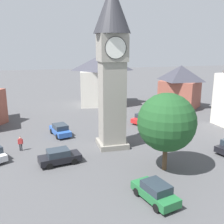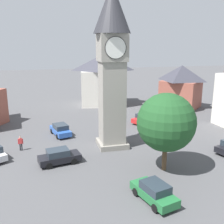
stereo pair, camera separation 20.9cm
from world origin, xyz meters
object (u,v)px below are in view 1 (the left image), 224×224
Objects in this scene: car_white_side at (60,130)px; tree at (167,122)px; car_silver_kerb at (155,192)px; pedestrian at (20,142)px; clock_tower at (112,55)px; building_terrace_right at (180,86)px; car_blue_kerb at (143,118)px; building_hall_far at (102,79)px; car_red_corner at (59,157)px.

car_white_side is 0.60× the size of tree.
tree is at bearing 57.24° from car_silver_kerb.
pedestrian is 16.29m from tree.
clock_tower is 24.29m from building_terrace_right.
car_silver_kerb is (-6.66, -19.64, 0.00)m from car_blue_kerb.
building_hall_far is at bearing 88.99° from tree.
car_blue_kerb is 15.94m from tree.
pedestrian reaches higher than car_blue_kerb.
car_blue_kerb is 2.60× the size of pedestrian.
clock_tower is 4.07× the size of car_silver_kerb.
car_blue_kerb is at bearing 76.24° from tree.
clock_tower is at bearing 114.74° from tree.
clock_tower is 1.94× the size of building_terrace_right.
building_hall_far is at bearing 84.09° from car_silver_kerb.
building_hall_far reaches higher than car_white_side.
car_blue_kerb is 1.00× the size of car_white_side.
tree is 0.76× the size of building_hall_far.
tree is at bearing -54.42° from car_white_side.
clock_tower reaches higher than tree.
building_hall_far is at bearing 80.19° from clock_tower.
car_white_side is 2.61× the size of pedestrian.
building_hall_far is (14.04, 20.83, 3.94)m from pedestrian.
car_silver_kerb is 2.62× the size of pedestrian.
car_blue_kerb and car_red_corner have the same top height.
car_white_side is 0.48× the size of building_terrace_right.
building_hall_far is at bearing 68.31° from car_red_corner.
car_silver_kerb and car_white_side have the same top height.
car_silver_kerb is 6.76m from tree.
car_blue_kerb is 0.48× the size of building_terrace_right.
tree is at bearing -121.17° from building_terrace_right.
tree is at bearing -103.76° from car_blue_kerb.
car_red_corner is (-6.58, 8.42, 0.00)m from car_silver_kerb.
tree is (2.98, 4.63, 3.92)m from car_silver_kerb.
tree is (-3.68, -15.01, 3.92)m from car_blue_kerb.
clock_tower reaches higher than car_silver_kerb.
car_red_corner is 0.47× the size of building_terrace_right.
tree is at bearing -21.62° from car_red_corner.
building_hall_far reaches higher than pedestrian.
car_blue_kerb and car_white_side have the same top height.
car_blue_kerb and car_silver_kerb have the same top height.
pedestrian is (-10.24, 1.16, -9.45)m from clock_tower.
tree is 0.80× the size of building_terrace_right.
car_red_corner is 2.58× the size of pedestrian.
car_silver_kerb is 0.60× the size of tree.
pedestrian reaches higher than car_white_side.
building_hall_far is at bearing 155.50° from building_terrace_right.
building_terrace_right reaches higher than tree.
pedestrian is (-3.96, 4.50, 0.25)m from car_red_corner.
building_hall_far is (9.40, 16.70, 4.19)m from car_white_side.
car_red_corner is at bearing -48.66° from pedestrian.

